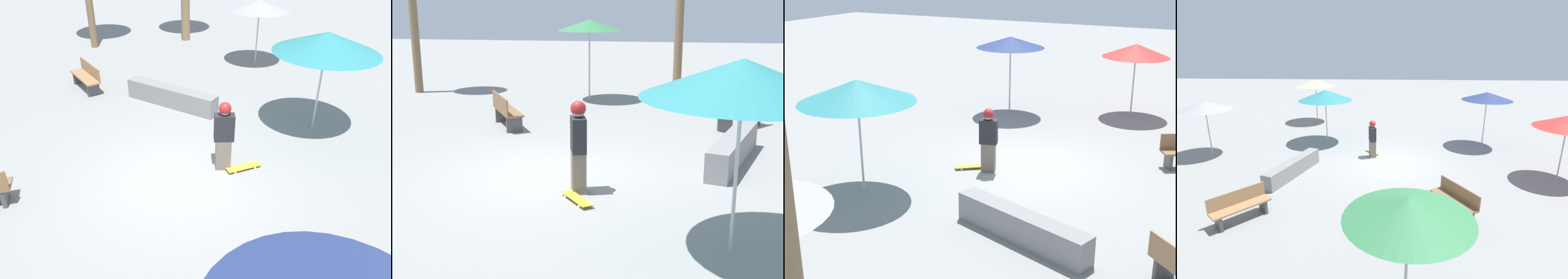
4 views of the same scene
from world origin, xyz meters
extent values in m
plane|color=gray|center=(0.00, 0.00, 0.00)|extent=(60.00, 60.00, 0.00)
cube|color=#726656|center=(0.69, -0.78, 0.37)|extent=(0.32, 0.39, 0.73)
cube|color=#232328|center=(0.69, -0.78, 1.03)|extent=(0.34, 0.48, 0.60)
sphere|color=beige|center=(0.69, -0.78, 1.46)|extent=(0.24, 0.24, 0.24)
sphere|color=maroon|center=(0.69, -0.78, 1.49)|extent=(0.27, 0.27, 0.27)
cube|color=gold|center=(0.73, -1.25, 0.06)|extent=(0.64, 0.76, 0.02)
cylinder|color=silver|center=(0.95, -1.40, 0.03)|extent=(0.06, 0.06, 0.05)
cylinder|color=silver|center=(0.81, -1.50, 0.03)|extent=(0.06, 0.06, 0.05)
cylinder|color=silver|center=(0.65, -1.00, 0.03)|extent=(0.06, 0.06, 0.05)
cylinder|color=silver|center=(0.51, -1.10, 0.03)|extent=(0.06, 0.06, 0.05)
cube|color=gray|center=(3.54, 1.30, 0.29)|extent=(1.35, 2.96, 0.58)
cube|color=#47474C|center=(-1.55, 3.17, 0.20)|extent=(0.38, 0.26, 0.40)
cube|color=#47474C|center=(3.65, 3.90, 0.20)|extent=(0.35, 0.32, 0.40)
cylinder|color=#B7B7BC|center=(-6.07, 1.26, 1.12)|extent=(0.05, 0.05, 2.24)
cone|color=red|center=(-6.07, 1.26, 2.17)|extent=(2.18, 2.18, 0.43)
cylinder|color=#B7B7BC|center=(-4.49, -2.51, 1.23)|extent=(0.05, 0.05, 2.46)
cone|color=navy|center=(-4.49, -2.51, 2.40)|extent=(2.26, 2.26, 0.36)
cylinder|color=#B7B7BC|center=(3.05, -2.78, 1.21)|extent=(0.05, 0.05, 2.42)
cone|color=teal|center=(3.05, -2.78, 2.34)|extent=(2.57, 2.57, 0.49)
camera|label=1|loc=(-6.37, -1.90, 4.94)|focal=35.00mm
camera|label=2|loc=(2.07, -9.61, 3.35)|focal=50.00mm
camera|label=3|loc=(12.00, 4.73, 5.09)|focal=50.00mm
camera|label=4|loc=(0.07, 11.61, 4.73)|focal=28.00mm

